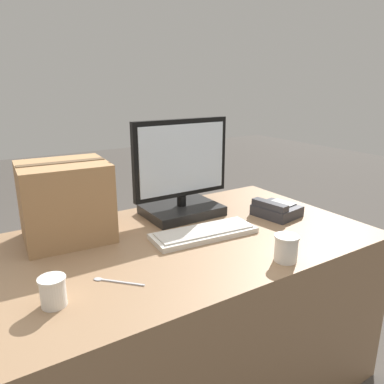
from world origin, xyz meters
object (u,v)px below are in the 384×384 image
object	(u,v)px
desk_phone	(276,210)
cardboard_box	(66,202)
monitor	(182,180)
keyboard	(204,233)
spoon	(112,281)
paper_cup_left	(53,291)
paper_cup_right	(286,248)

from	to	relation	value
desk_phone	cardboard_box	world-z (taller)	cardboard_box
monitor	keyboard	world-z (taller)	monitor
desk_phone	spoon	xyz separation A→B (m)	(-0.88, -0.16, -0.03)
keyboard	desk_phone	size ratio (longest dim) A/B	2.11
monitor	keyboard	distance (m)	0.32
monitor	paper_cup_left	bearing A→B (deg)	-146.87
keyboard	spoon	bearing A→B (deg)	-157.41
paper_cup_right	cardboard_box	xyz separation A→B (m)	(-0.59, 0.61, 0.11)
paper_cup_left	spoon	xyz separation A→B (m)	(0.19, 0.04, -0.04)
spoon	cardboard_box	world-z (taller)	cardboard_box
paper_cup_left	monitor	bearing A→B (deg)	33.13
monitor	spoon	xyz separation A→B (m)	(-0.51, -0.42, -0.17)
paper_cup_right	paper_cup_left	bearing A→B (deg)	168.40
paper_cup_left	cardboard_box	bearing A→B (deg)	70.26
cardboard_box	spoon	bearing A→B (deg)	-87.08
paper_cup_left	keyboard	bearing A→B (deg)	15.98
cardboard_box	paper_cup_right	bearing A→B (deg)	-45.96
desk_phone	paper_cup_left	size ratio (longest dim) A/B	2.43
spoon	cardboard_box	bearing A→B (deg)	-40.49
monitor	cardboard_box	bearing A→B (deg)	179.56
paper_cup_left	cardboard_box	size ratio (longest dim) A/B	0.25
monitor	paper_cup_right	bearing A→B (deg)	-84.19
paper_cup_left	cardboard_box	xyz separation A→B (m)	(0.16, 0.46, 0.11)
paper_cup_right	spoon	xyz separation A→B (m)	(-0.57, 0.19, -0.05)
keyboard	paper_cup_right	size ratio (longest dim) A/B	4.71
paper_cup_right	cardboard_box	distance (m)	0.86
paper_cup_left	cardboard_box	world-z (taller)	cardboard_box
desk_phone	spoon	size ratio (longest dim) A/B	1.56
monitor	keyboard	xyz separation A→B (m)	(-0.06, -0.27, -0.15)
desk_phone	spoon	distance (m)	0.89
monitor	desk_phone	size ratio (longest dim) A/B	2.26
spoon	cardboard_box	xyz separation A→B (m)	(-0.02, 0.42, 0.15)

